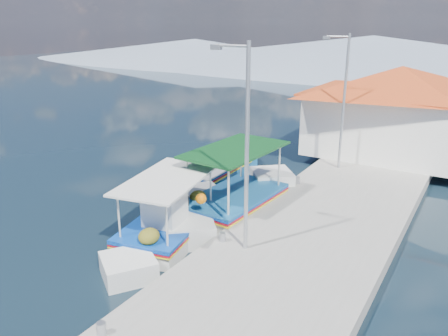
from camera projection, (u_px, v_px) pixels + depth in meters
The scene contains 9 objects.
ground at pixel (88, 251), 14.02m from camera, with size 160.00×160.00×0.00m, color black.
quay at pixel (330, 217), 15.89m from camera, with size 5.00×44.00×0.50m, color gray.
bollards at pixel (269, 202), 16.19m from camera, with size 0.20×17.20×0.30m.
main_caique at pixel (171, 225), 14.83m from camera, with size 2.99×7.13×2.39m.
caique_green_canopy at pixel (236, 203), 16.71m from camera, with size 2.62×7.64×2.86m.
caique_blue_hull at pixel (213, 173), 20.20m from camera, with size 2.18×7.11×1.26m.
harbor_building at pixel (397, 109), 22.23m from camera, with size 10.49×10.49×4.40m.
lamp_post_near at pixel (244, 139), 12.20m from camera, with size 1.21×0.14×6.00m.
lamp_post_far at pixel (342, 95), 19.49m from camera, with size 1.21×0.14×6.00m.
Camera 1 is at (10.19, -8.38, 6.95)m, focal length 35.31 mm.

